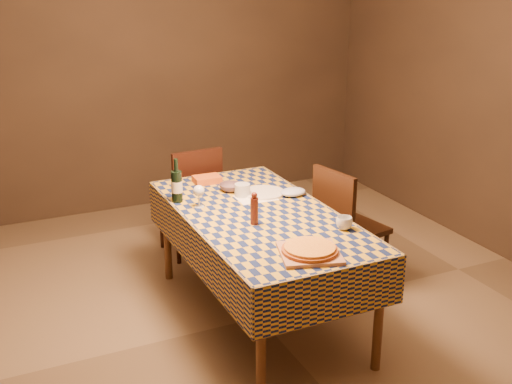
# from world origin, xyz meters

# --- Properties ---
(room) EXTENTS (5.00, 5.10, 2.70)m
(room) POSITION_xyz_m (0.00, 0.00, 1.35)
(room) COLOR brown
(room) RESTS_ON ground
(dining_table) EXTENTS (0.94, 1.84, 0.77)m
(dining_table) POSITION_xyz_m (0.00, 0.00, 0.69)
(dining_table) COLOR brown
(dining_table) RESTS_ON ground
(cutting_board) EXTENTS (0.41, 0.41, 0.02)m
(cutting_board) POSITION_xyz_m (-0.02, -0.69, 0.78)
(cutting_board) COLOR #A96F4F
(cutting_board) RESTS_ON dining_table
(pizza) EXTENTS (0.41, 0.41, 0.03)m
(pizza) POSITION_xyz_m (-0.02, -0.69, 0.81)
(pizza) COLOR brown
(pizza) RESTS_ON cutting_board
(pepper_mill) EXTENTS (0.06, 0.06, 0.21)m
(pepper_mill) POSITION_xyz_m (-0.10, -0.15, 0.87)
(pepper_mill) COLOR #4C1A11
(pepper_mill) RESTS_ON dining_table
(bowl) EXTENTS (0.16, 0.16, 0.05)m
(bowl) POSITION_xyz_m (0.00, 0.48, 0.80)
(bowl) COLOR #59434B
(bowl) RESTS_ON dining_table
(wine_glass) EXTENTS (0.08, 0.08, 0.15)m
(wine_glass) POSITION_xyz_m (-0.31, 0.27, 0.88)
(wine_glass) COLOR silver
(wine_glass) RESTS_ON dining_table
(wine_bottle) EXTENTS (0.10, 0.10, 0.30)m
(wine_bottle) POSITION_xyz_m (-0.41, 0.43, 0.88)
(wine_bottle) COLOR black
(wine_bottle) RESTS_ON dining_table
(deli_tub) EXTENTS (0.14, 0.14, 0.09)m
(deli_tub) POSITION_xyz_m (0.03, 0.34, 0.81)
(deli_tub) COLOR #BAC0C1
(deli_tub) RESTS_ON dining_table
(takeout_container) EXTENTS (0.20, 0.14, 0.05)m
(takeout_container) POSITION_xyz_m (-0.08, 0.73, 0.79)
(takeout_container) COLOR #BF5219
(takeout_container) RESTS_ON dining_table
(white_plate) EXTENTS (0.37, 0.37, 0.02)m
(white_plate) POSITION_xyz_m (0.19, 0.33, 0.78)
(white_plate) COLOR silver
(white_plate) RESTS_ON dining_table
(tumbler) EXTENTS (0.13, 0.13, 0.08)m
(tumbler) POSITION_xyz_m (0.35, -0.46, 0.81)
(tumbler) COLOR silver
(tumbler) RESTS_ON dining_table
(flour_patch) EXTENTS (0.27, 0.22, 0.00)m
(flour_patch) POSITION_xyz_m (0.10, 0.27, 0.77)
(flour_patch) COLOR white
(flour_patch) RESTS_ON dining_table
(flour_bag) EXTENTS (0.19, 0.15, 0.05)m
(flour_bag) POSITION_xyz_m (0.36, 0.21, 0.80)
(flour_bag) COLOR #ABB7DB
(flour_bag) RESTS_ON dining_table
(chair_far) EXTENTS (0.45, 0.46, 0.93)m
(chair_far) POSITION_xyz_m (-0.05, 1.16, 0.52)
(chair_far) COLOR black
(chair_far) RESTS_ON ground
(chair_right) EXTENTS (0.50, 0.49, 0.93)m
(chair_right) POSITION_xyz_m (0.76, 0.16, 0.52)
(chair_right) COLOR black
(chair_right) RESTS_ON ground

